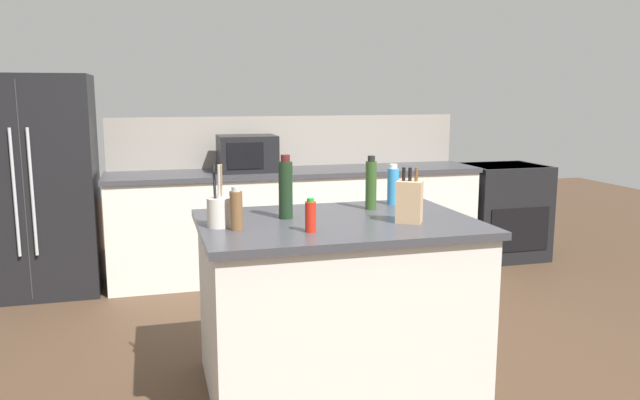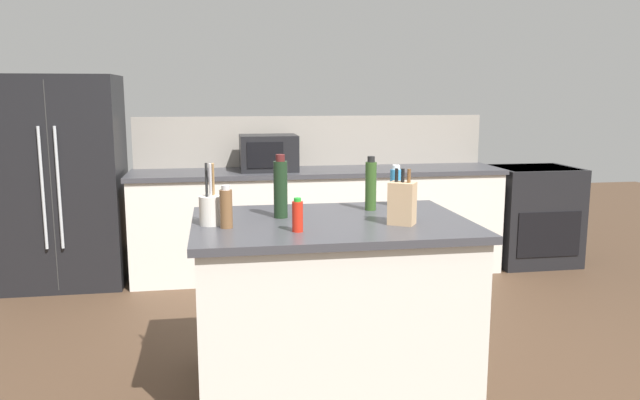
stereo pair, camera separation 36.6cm
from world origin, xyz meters
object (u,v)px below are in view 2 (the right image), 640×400
at_px(refrigerator, 62,181).
at_px(wine_bottle, 281,188).
at_px(dish_soap_bottle, 396,187).
at_px(microwave, 269,153).
at_px(hot_sauce_bottle, 298,216).
at_px(knife_block, 402,203).
at_px(olive_oil_bottle, 371,185).
at_px(range_oven, 532,214).
at_px(pepper_grinder, 226,208).
at_px(utensil_crock, 211,209).

height_order(refrigerator, wine_bottle, refrigerator).
bearing_deg(dish_soap_bottle, microwave, 108.28).
distance_m(microwave, hot_sauce_bottle, 2.45).
height_order(dish_soap_bottle, wine_bottle, wine_bottle).
height_order(knife_block, wine_bottle, wine_bottle).
distance_m(refrigerator, olive_oil_bottle, 2.95).
height_order(range_oven, knife_block, knife_block).
bearing_deg(knife_block, hot_sauce_bottle, -139.19).
bearing_deg(wine_bottle, pepper_grinder, -143.82).
bearing_deg(hot_sauce_bottle, range_oven, 43.49).
xyz_separation_m(pepper_grinder, dish_soap_bottle, (1.02, 0.46, 0.01)).
bearing_deg(knife_block, pepper_grinder, -151.58).
relative_size(dish_soap_bottle, olive_oil_bottle, 0.79).
bearing_deg(hot_sauce_bottle, microwave, 88.39).
bearing_deg(knife_block, microwave, 134.19).
distance_m(refrigerator, wine_bottle, 2.68).
relative_size(pepper_grinder, wine_bottle, 0.63).
bearing_deg(pepper_grinder, wine_bottle, 36.18).
height_order(utensil_crock, wine_bottle, wine_bottle).
relative_size(refrigerator, wine_bottle, 5.08).
distance_m(knife_block, wine_bottle, 0.66).
xyz_separation_m(range_oven, microwave, (-2.51, 0.00, 0.63)).
distance_m(microwave, pepper_grinder, 2.33).
bearing_deg(refrigerator, dish_soap_bottle, -38.93).
bearing_deg(utensil_crock, pepper_grinder, -48.83).
bearing_deg(hot_sauce_bottle, dish_soap_bottle, 41.98).
relative_size(range_oven, utensil_crock, 2.87).
xyz_separation_m(range_oven, dish_soap_bottle, (-1.90, -1.84, 0.59)).
distance_m(olive_oil_bottle, hot_sauce_bottle, 0.70).
distance_m(pepper_grinder, dish_soap_bottle, 1.12).
xyz_separation_m(refrigerator, hot_sauce_bottle, (1.66, -2.49, 0.14)).
bearing_deg(range_oven, knife_block, -130.54).
bearing_deg(pepper_grinder, knife_block, -4.18).
height_order(dish_soap_bottle, hot_sauce_bottle, dish_soap_bottle).
xyz_separation_m(microwave, pepper_grinder, (-0.41, -2.30, -0.05)).
distance_m(microwave, utensil_crock, 2.27).
height_order(utensil_crock, hot_sauce_bottle, utensil_crock).
bearing_deg(hot_sauce_bottle, pepper_grinder, 156.99).
bearing_deg(hot_sauce_bottle, knife_block, 8.22).
height_order(microwave, wine_bottle, wine_bottle).
bearing_deg(range_oven, wine_bottle, -141.55).
relative_size(range_oven, microwave, 1.87).
bearing_deg(range_oven, pepper_grinder, -141.78).
bearing_deg(utensil_crock, refrigerator, 118.78).
bearing_deg(refrigerator, wine_bottle, -52.82).
xyz_separation_m(utensil_crock, olive_oil_bottle, (0.91, 0.26, 0.07)).
bearing_deg(wine_bottle, dish_soap_bottle, 18.75).
bearing_deg(pepper_grinder, utensil_crock, 131.17).
bearing_deg(dish_soap_bottle, knife_block, -102.96).
bearing_deg(olive_oil_bottle, wine_bottle, -166.15).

